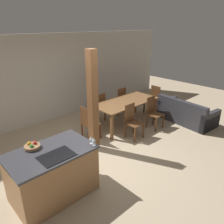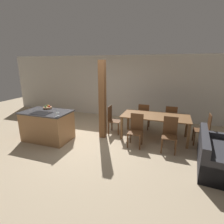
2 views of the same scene
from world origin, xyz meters
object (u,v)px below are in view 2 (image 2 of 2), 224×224
Objects in this scene: dining_chair_near_left at (136,130)px; timber_post at (102,100)px; dining_chair_far_right at (171,119)px; kitchen_island at (48,126)px; fruit_bowl at (48,107)px; dining_table at (155,118)px; dining_chair_head_end at (113,119)px; dining_chair_foot_end at (204,129)px; dining_chair_near_right at (170,134)px; wine_glass_near at (56,113)px; wine_glass_middle at (58,112)px; dining_chair_far_left at (144,116)px; couch at (218,156)px.

timber_post reaches higher than dining_chair_near_left.
dining_chair_near_left is 1.00× the size of dining_chair_far_right.
kitchen_island is 5.32× the size of fruit_bowl.
dining_table is 1.44m from dining_chair_head_end.
dining_chair_head_end and dining_chair_foot_end have the same top height.
dining_chair_near_right is 1.43m from dining_chair_far_right.
wine_glass_near is 2.02m from dining_chair_head_end.
dining_chair_far_right is at bearing 36.90° from wine_glass_middle.
dining_chair_near_left is 1.00× the size of dining_chair_foot_end.
kitchen_island is 0.70× the size of dining_table.
dining_chair_far_left is at bearing 47.61° from wine_glass_middle.
couch is (4.74, 0.00, -0.20)m from kitchen_island.
fruit_bowl is 2.19m from dining_chair_head_end.
fruit_bowl reaches higher than dining_chair_far_left.
kitchen_island is at bearing 35.58° from dining_chair_far_left.
timber_post is (-2.08, -1.17, 0.74)m from dining_chair_far_right.
dining_chair_head_end is (-1.42, 0.00, -0.19)m from dining_table.
dining_chair_near_left is 0.52× the size of couch.
timber_post reaches higher than dining_chair_near_right.
dining_chair_foot_end is (3.94, 1.52, -0.56)m from wine_glass_middle.
dining_chair_near_right is 1.00× the size of dining_chair_far_left.
couch is at bearing 4.35° from wine_glass_middle.
wine_glass_middle is at bearing 100.29° from couch.
dining_chair_head_end is at bearing 25.60° from fruit_bowl.
dining_chair_near_right and dining_chair_foot_end have the same top height.
wine_glass_near is 4.17m from couch.
dining_chair_far_right is (0.94, 1.43, 0.00)m from dining_chair_near_left.
dining_chair_far_right is 1.19m from dining_chair_foot_end.
wine_glass_middle is 0.16× the size of dining_chair_near_left.
dining_chair_far_left is (2.88, 1.64, -0.48)m from fruit_bowl.
dining_chair_far_right is at bearing 56.76° from dining_chair_near_left.
dining_chair_foot_end is (4.78, 0.92, -0.48)m from fruit_bowl.
wine_glass_middle is at bearing -164.86° from dining_chair_near_right.
dining_chair_near_right is (0.94, 0.00, 0.00)m from dining_chair_near_left.
kitchen_island is 1.90m from timber_post.
dining_chair_near_right is (3.82, 0.21, -0.48)m from fruit_bowl.
dining_chair_far_right is 0.52× the size of couch.
dining_chair_foot_end is (3.94, 1.61, -0.56)m from wine_glass_near.
dining_chair_far_left is at bearing -53.06° from dining_chair_head_end.
wine_glass_near is at bearing 145.76° from dining_chair_head_end.
dining_chair_near_left is (2.71, 0.50, 0.02)m from kitchen_island.
kitchen_island is 0.60× the size of timber_post.
wine_glass_near is 3.01m from dining_table.
timber_post reaches higher than fruit_bowl.
dining_table is 2.02m from couch.
dining_chair_near_right is (3.65, 0.50, 0.02)m from kitchen_island.
dining_chair_foot_end is (1.42, 0.00, -0.19)m from dining_table.
kitchen_island is 1.54× the size of dining_chair_far_right.
fruit_bowl is 0.15× the size of couch.
couch is at bearing -37.87° from dining_table.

